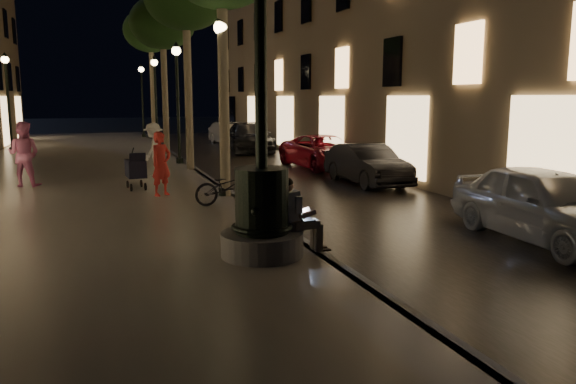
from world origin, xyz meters
name	(u,v)px	position (x,y,z in m)	size (l,w,h in m)	color
ground	(192,171)	(0.00, 15.00, 0.00)	(120.00, 120.00, 0.00)	black
cobble_lane	(265,167)	(3.00, 15.00, 0.01)	(6.00, 45.00, 0.02)	black
promenade	(83,173)	(-4.00, 15.00, 0.10)	(8.00, 45.00, 0.20)	slate
curb_strip	(191,168)	(0.00, 15.00, 0.10)	(0.25, 45.00, 0.20)	#59595B
fountain_lamppost	(262,197)	(-1.00, 2.00, 1.21)	(1.40, 1.40, 5.21)	#59595B
seated_man_laptop	(296,213)	(-0.39, 2.00, 0.90)	(0.95, 0.32, 1.32)	gray
tree_third	(162,24)	(-0.30, 20.00, 6.14)	(3.00, 3.00, 7.20)	#6B604C
tree_far	(151,32)	(-0.22, 26.00, 6.43)	(3.00, 3.00, 7.50)	#6B604C
lamp_curb_a	(222,83)	(-0.30, 8.00, 3.24)	(0.36, 0.36, 4.81)	black
lamp_curb_b	(177,87)	(-0.30, 16.00, 3.24)	(0.36, 0.36, 4.81)	black
lamp_curb_c	(155,90)	(-0.30, 24.00, 3.24)	(0.36, 0.36, 4.81)	black
lamp_curb_d	(142,91)	(-0.30, 32.00, 3.24)	(0.36, 0.36, 4.81)	black
lamp_left_c	(7,89)	(-7.40, 24.00, 3.24)	(0.36, 0.36, 4.81)	black
stroller	(136,169)	(-2.48, 9.83, 0.80)	(0.57, 1.19, 1.20)	black
car_front	(546,204)	(4.82, 1.77, 0.76)	(1.80, 4.48, 1.53)	#ACAFB3
car_second	(367,164)	(4.89, 9.63, 0.66)	(1.41, 4.03, 1.33)	black
car_third	(324,152)	(5.20, 14.01, 0.67)	(2.22, 4.82, 1.34)	maroon
car_rear	(249,138)	(4.17, 21.68, 0.75)	(2.10, 5.17, 1.50)	#2C2D31
car_fifth	(229,134)	(4.20, 26.32, 0.67)	(1.42, 4.07, 1.34)	#9A9995
pedestrian_red	(161,164)	(-1.89, 8.56, 1.07)	(0.63, 0.42, 1.74)	red
pedestrian_pink	(24,154)	(-5.58, 11.51, 1.17)	(0.95, 0.74, 1.95)	pink
pedestrian_white	(154,149)	(-1.66, 12.60, 1.10)	(1.16, 0.67, 1.80)	silver
bicycle	(228,186)	(-0.48, 6.72, 0.65)	(0.60, 1.72, 0.90)	black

